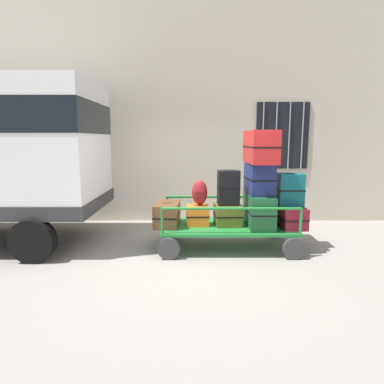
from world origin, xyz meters
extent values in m
plane|color=gray|center=(0.00, 0.00, 0.00)|extent=(40.00, 40.00, 0.00)
cube|color=#BCB29E|center=(0.00, 2.46, 2.50)|extent=(12.00, 0.30, 5.00)
cube|color=black|center=(1.81, 2.29, 2.00)|extent=(1.20, 0.04, 1.50)
cylinder|color=gray|center=(1.36, 2.25, 2.00)|extent=(0.03, 0.03, 1.50)
cylinder|color=gray|center=(1.66, 2.25, 2.00)|extent=(0.03, 0.03, 1.50)
cylinder|color=gray|center=(1.96, 2.25, 2.00)|extent=(0.03, 0.03, 1.50)
cylinder|color=gray|center=(2.26, 2.25, 2.00)|extent=(0.03, 0.03, 1.50)
cylinder|color=black|center=(-2.77, -0.36, 0.35)|extent=(0.70, 0.22, 0.70)
cube|color=#1E722D|center=(0.38, 0.34, 0.39)|extent=(2.31, 1.15, 0.05)
cylinder|color=#383838|center=(1.39, -0.26, 0.18)|extent=(0.36, 0.06, 0.36)
cylinder|color=#383838|center=(1.39, 0.93, 0.18)|extent=(0.36, 0.06, 0.36)
cylinder|color=#383838|center=(-0.63, -0.26, 0.18)|extent=(0.36, 0.06, 0.36)
cylinder|color=#383838|center=(-0.63, 0.93, 0.18)|extent=(0.36, 0.06, 0.36)
cylinder|color=#1E722D|center=(1.49, -0.20, 0.62)|extent=(0.04, 0.04, 0.42)
cylinder|color=#1E722D|center=(1.49, 0.87, 0.62)|extent=(0.04, 0.04, 0.42)
cylinder|color=#1E722D|center=(-0.74, -0.20, 0.62)|extent=(0.04, 0.04, 0.42)
cylinder|color=#1E722D|center=(-0.74, 0.87, 0.62)|extent=(0.04, 0.04, 0.42)
cylinder|color=#1E722D|center=(0.38, -0.20, 0.83)|extent=(2.23, 0.04, 0.04)
cylinder|color=#1E722D|center=(0.38, 0.87, 0.83)|extent=(2.23, 0.04, 0.04)
cube|color=brown|center=(-0.70, 0.36, 0.61)|extent=(0.45, 0.75, 0.40)
cube|color=black|center=(-0.70, 0.36, 0.61)|extent=(0.46, 0.76, 0.02)
cube|color=black|center=(-0.70, 0.36, 0.81)|extent=(0.14, 0.04, 0.02)
cube|color=orange|center=(-0.16, 0.34, 0.59)|extent=(0.40, 0.32, 0.36)
cube|color=black|center=(-0.16, 0.34, 0.59)|extent=(0.41, 0.33, 0.02)
cube|color=black|center=(-0.16, 0.34, 0.77)|extent=(0.14, 0.04, 0.02)
cube|color=#4C5119|center=(0.38, 0.37, 0.60)|extent=(0.49, 0.50, 0.37)
cube|color=black|center=(0.38, 0.37, 0.60)|extent=(0.50, 0.51, 0.02)
cube|color=black|center=(0.38, 0.37, 0.78)|extent=(0.16, 0.04, 0.02)
cube|color=black|center=(0.38, 0.34, 1.09)|extent=(0.38, 0.28, 0.60)
cube|color=black|center=(0.38, 0.34, 1.09)|extent=(0.39, 0.29, 0.02)
cube|color=black|center=(0.38, 0.34, 1.39)|extent=(0.13, 0.03, 0.02)
cube|color=#194C28|center=(0.92, 0.31, 0.69)|extent=(0.42, 0.91, 0.56)
cube|color=black|center=(0.92, 0.31, 0.69)|extent=(0.43, 0.93, 0.02)
cube|color=black|center=(0.92, 0.31, 0.97)|extent=(0.14, 0.03, 0.02)
cube|color=navy|center=(0.92, 0.35, 1.25)|extent=(0.45, 0.66, 0.53)
cube|color=black|center=(0.92, 0.35, 1.25)|extent=(0.46, 0.67, 0.02)
cube|color=black|center=(0.92, 0.35, 1.51)|extent=(0.14, 0.04, 0.02)
cube|color=#B21E1E|center=(0.92, 0.34, 1.80)|extent=(0.45, 1.02, 0.55)
cube|color=black|center=(0.92, 0.34, 1.80)|extent=(0.46, 1.03, 0.02)
cube|color=black|center=(0.92, 0.34, 2.07)|extent=(0.15, 0.03, 0.02)
cube|color=maroon|center=(1.45, 0.37, 0.59)|extent=(0.45, 0.94, 0.36)
cube|color=black|center=(1.45, 0.37, 0.59)|extent=(0.46, 0.95, 0.02)
cube|color=black|center=(1.45, 0.37, 0.77)|extent=(0.14, 0.04, 0.02)
cube|color=#0F5960|center=(1.45, 0.32, 1.06)|extent=(0.43, 0.38, 0.55)
cube|color=black|center=(1.45, 0.32, 1.06)|extent=(0.44, 0.39, 0.02)
cube|color=black|center=(1.45, 0.32, 1.33)|extent=(0.15, 0.04, 0.02)
ellipsoid|color=maroon|center=(-0.12, 0.35, 1.00)|extent=(0.27, 0.19, 0.44)
cube|color=maroon|center=(-0.12, 0.25, 0.96)|extent=(0.14, 0.06, 0.15)
camera|label=1|loc=(-0.26, -5.35, 1.94)|focal=30.83mm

